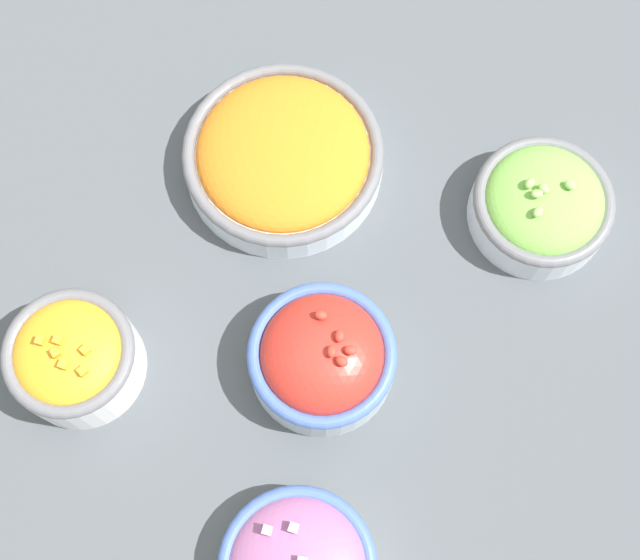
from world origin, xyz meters
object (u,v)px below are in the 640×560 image
Objects in this scene: bowl_lettuce at (542,204)px; bowl_carrots at (283,156)px; bowl_cherry_tomatoes at (322,357)px; bowl_squash at (73,357)px.

bowl_lettuce is 0.69× the size of bowl_carrots.
bowl_squash is (0.14, -0.15, 0.00)m from bowl_cherry_tomatoes.
bowl_squash reaches higher than bowl_carrots.
bowl_cherry_tomatoes reaches higher than bowl_lettuce.
bowl_lettuce reaches higher than bowl_carrots.
bowl_carrots is at bearing -60.05° from bowl_lettuce.
bowl_cherry_tomatoes is 0.20m from bowl_carrots.
bowl_cherry_tomatoes is at bearing -12.41° from bowl_lettuce.
bowl_lettuce is 1.15× the size of bowl_squash.
bowl_squash is (0.26, 0.00, 0.01)m from bowl_carrots.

